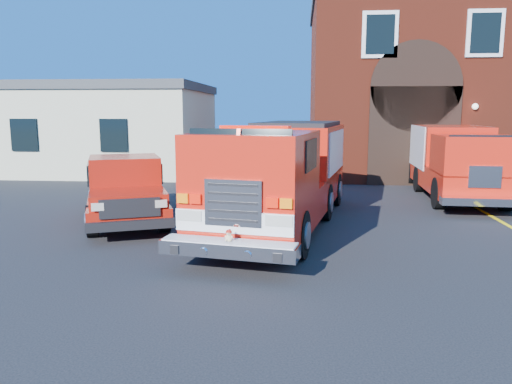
# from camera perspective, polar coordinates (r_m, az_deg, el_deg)

# --- Properties ---
(ground) EXTENTS (100.00, 100.00, 0.00)m
(ground) POSITION_cam_1_polar(r_m,az_deg,el_deg) (12.18, 0.50, -5.14)
(ground) COLOR black
(ground) RESTS_ON ground
(parking_stripe_mid) EXTENTS (0.12, 3.00, 0.01)m
(parking_stripe_mid) POSITION_cam_1_polar(r_m,az_deg,el_deg) (16.98, 24.12, -1.82)
(parking_stripe_mid) COLOR yellow
(parking_stripe_mid) RESTS_ON ground
(parking_stripe_far) EXTENTS (0.12, 3.00, 0.01)m
(parking_stripe_far) POSITION_cam_1_polar(r_m,az_deg,el_deg) (19.80, 21.33, -0.17)
(parking_stripe_far) COLOR yellow
(parking_stripe_far) RESTS_ON ground
(fire_station) EXTENTS (15.20, 10.20, 8.45)m
(fire_station) POSITION_cam_1_polar(r_m,az_deg,el_deg) (27.00, 22.89, 11.14)
(fire_station) COLOR maroon
(fire_station) RESTS_ON ground
(side_building) EXTENTS (10.20, 8.20, 4.35)m
(side_building) POSITION_cam_1_polar(r_m,az_deg,el_deg) (26.69, -16.90, 7.09)
(side_building) COLOR beige
(side_building) RESTS_ON ground
(fire_engine) EXTENTS (4.03, 9.14, 2.73)m
(fire_engine) POSITION_cam_1_polar(r_m,az_deg,el_deg) (13.23, 3.07, 2.22)
(fire_engine) COLOR black
(fire_engine) RESTS_ON ground
(pickup_truck) EXTENTS (3.90, 5.86, 1.81)m
(pickup_truck) POSITION_cam_1_polar(r_m,az_deg,el_deg) (14.40, -14.74, 0.27)
(pickup_truck) COLOR black
(pickup_truck) RESTS_ON ground
(secondary_truck) EXTENTS (2.76, 7.75, 2.48)m
(secondary_truck) POSITION_cam_1_polar(r_m,az_deg,el_deg) (19.15, 21.66, 3.57)
(secondary_truck) COLOR black
(secondary_truck) RESTS_ON ground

